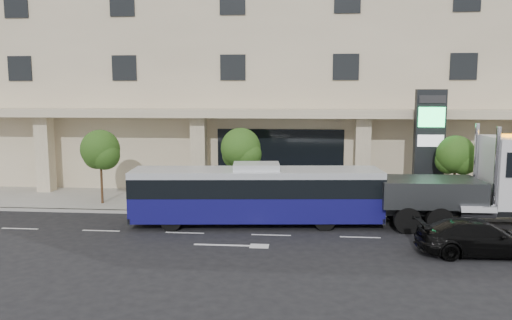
% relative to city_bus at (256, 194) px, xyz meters
% --- Properties ---
extents(ground, '(120.00, 120.00, 0.00)m').
position_rel_city_bus_xyz_m(ground, '(0.84, -0.23, -1.55)').
color(ground, black).
rests_on(ground, ground).
extents(sidewalk, '(120.00, 6.00, 0.15)m').
position_rel_city_bus_xyz_m(sidewalk, '(0.84, 4.77, -1.48)').
color(sidewalk, gray).
rests_on(sidewalk, ground).
extents(curb, '(120.00, 0.30, 0.15)m').
position_rel_city_bus_xyz_m(curb, '(0.84, 1.77, -1.48)').
color(curb, gray).
rests_on(curb, ground).
extents(convention_center, '(60.00, 17.60, 20.00)m').
position_rel_city_bus_xyz_m(convention_center, '(0.84, 15.19, 8.42)').
color(convention_center, tan).
rests_on(convention_center, ground).
extents(tree_left, '(2.27, 2.20, 4.22)m').
position_rel_city_bus_xyz_m(tree_left, '(-9.14, 3.36, 1.56)').
color(tree_left, '#422B19').
rests_on(tree_left, sidewalk).
extents(tree_mid, '(2.28, 2.20, 4.38)m').
position_rel_city_bus_xyz_m(tree_mid, '(-1.14, 3.36, 1.71)').
color(tree_mid, '#422B19').
rests_on(tree_mid, sidewalk).
extents(tree_right, '(2.10, 2.00, 4.04)m').
position_rel_city_bus_xyz_m(tree_right, '(10.36, 3.36, 1.48)').
color(tree_right, '#422B19').
rests_on(tree_right, sidewalk).
extents(city_bus, '(12.24, 3.66, 3.05)m').
position_rel_city_bus_xyz_m(city_bus, '(0.00, 0.00, 0.00)').
color(city_bus, black).
rests_on(city_bus, ground).
extents(tow_truck, '(10.86, 2.97, 4.94)m').
position_rel_city_bus_xyz_m(tow_truck, '(11.11, 0.42, 0.48)').
color(tow_truck, '#2D3033').
rests_on(tow_truck, ground).
extents(black_sedan, '(5.00, 2.23, 1.42)m').
position_rel_city_bus_xyz_m(black_sedan, '(9.26, -3.75, -0.84)').
color(black_sedan, black).
rests_on(black_sedan, ground).
extents(signage_pylon, '(1.62, 0.61, 6.47)m').
position_rel_city_bus_xyz_m(signage_pylon, '(9.23, 4.55, 1.88)').
color(signage_pylon, black).
rests_on(signage_pylon, sidewalk).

